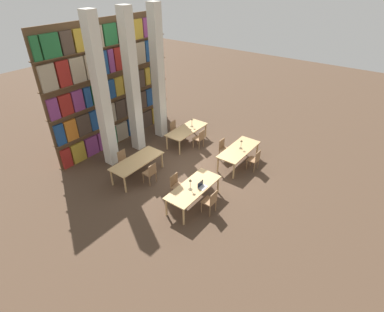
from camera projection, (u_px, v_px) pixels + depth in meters
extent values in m
plane|color=#4C3828|center=(189.00, 168.00, 12.54)|extent=(40.00, 40.00, 0.00)
cube|color=brown|center=(114.00, 85.00, 13.19)|extent=(6.58, 0.06, 5.50)
cube|color=brown|center=(121.00, 139.00, 14.65)|extent=(6.58, 0.35, 0.03)
cube|color=maroon|center=(66.00, 158.00, 12.37)|extent=(0.41, 0.20, 0.86)
cube|color=#B7932D|center=(78.00, 152.00, 12.76)|extent=(0.62, 0.20, 0.86)
cube|color=#84387A|center=(91.00, 146.00, 13.22)|extent=(0.60, 0.20, 0.86)
cube|color=#84387A|center=(103.00, 140.00, 13.65)|extent=(0.54, 0.20, 0.86)
cube|color=#236B38|center=(112.00, 136.00, 14.02)|extent=(0.43, 0.20, 0.86)
cube|color=tan|center=(121.00, 131.00, 14.41)|extent=(0.68, 0.20, 0.86)
cube|color=navy|center=(131.00, 126.00, 14.84)|extent=(0.45, 0.20, 0.86)
cube|color=#47382D|center=(138.00, 123.00, 15.19)|extent=(0.44, 0.20, 0.86)
cube|color=#47382D|center=(146.00, 119.00, 15.58)|extent=(0.64, 0.20, 0.86)
cube|color=#B7932D|center=(154.00, 115.00, 15.96)|extent=(0.33, 0.20, 0.86)
cube|color=maroon|center=(159.00, 113.00, 16.23)|extent=(0.42, 0.20, 0.86)
cube|color=#47382D|center=(164.00, 110.00, 16.50)|extent=(0.26, 0.20, 0.86)
cube|color=brown|center=(119.00, 119.00, 14.06)|extent=(6.58, 0.35, 0.03)
cube|color=navy|center=(59.00, 135.00, 11.77)|extent=(0.38, 0.20, 0.87)
cube|color=orange|center=(70.00, 130.00, 12.10)|extent=(0.52, 0.20, 0.87)
cube|color=#47382D|center=(83.00, 125.00, 12.51)|extent=(0.63, 0.20, 0.87)
cube|color=navy|center=(96.00, 119.00, 12.95)|extent=(0.61, 0.20, 0.87)
cube|color=#B7932D|center=(105.00, 116.00, 13.28)|extent=(0.28, 0.20, 0.87)
cube|color=tan|center=(111.00, 113.00, 13.54)|extent=(0.35, 0.20, 0.87)
cube|color=#47382D|center=(120.00, 109.00, 13.88)|extent=(0.55, 0.20, 0.87)
cube|color=#47382D|center=(127.00, 106.00, 14.19)|extent=(0.30, 0.20, 0.87)
cube|color=navy|center=(132.00, 104.00, 14.43)|extent=(0.27, 0.20, 0.87)
cube|color=#47382D|center=(140.00, 101.00, 14.78)|extent=(0.69, 0.20, 0.87)
cube|color=navy|center=(148.00, 97.00, 15.17)|extent=(0.39, 0.20, 0.87)
cube|color=#47382D|center=(156.00, 94.00, 15.58)|extent=(0.66, 0.20, 0.87)
cube|color=#47382D|center=(163.00, 91.00, 15.91)|extent=(0.27, 0.20, 0.87)
cube|color=brown|center=(115.00, 96.00, 13.47)|extent=(6.58, 0.35, 0.03)
cube|color=#84387A|center=(53.00, 109.00, 11.20)|extent=(0.40, 0.20, 0.82)
cube|color=maroon|center=(65.00, 105.00, 11.55)|extent=(0.52, 0.20, 0.82)
cube|color=#84387A|center=(77.00, 101.00, 11.92)|extent=(0.47, 0.20, 0.82)
cube|color=navy|center=(87.00, 97.00, 12.24)|extent=(0.31, 0.20, 0.82)
cube|color=#236B38|center=(98.00, 93.00, 12.62)|extent=(0.67, 0.20, 0.82)
cube|color=navy|center=(109.00, 89.00, 13.03)|extent=(0.50, 0.20, 0.82)
cube|color=#B7932D|center=(118.00, 86.00, 13.37)|extent=(0.45, 0.20, 0.82)
cube|color=#B7932D|center=(125.00, 84.00, 13.65)|extent=(0.28, 0.20, 0.82)
cube|color=tan|center=(130.00, 82.00, 13.87)|extent=(0.29, 0.20, 0.82)
cube|color=#47382D|center=(138.00, 79.00, 14.22)|extent=(0.66, 0.20, 0.82)
cube|color=#B7932D|center=(147.00, 76.00, 14.61)|extent=(0.32, 0.20, 0.82)
cube|color=navy|center=(155.00, 73.00, 14.98)|extent=(0.65, 0.20, 0.82)
cube|color=maroon|center=(161.00, 71.00, 15.34)|extent=(0.27, 0.20, 0.82)
cube|color=brown|center=(112.00, 72.00, 12.89)|extent=(6.58, 0.35, 0.03)
cube|color=tan|center=(47.00, 78.00, 10.65)|extent=(0.60, 0.20, 0.96)
cube|color=maroon|center=(63.00, 74.00, 11.07)|extent=(0.50, 0.20, 0.96)
cube|color=tan|center=(77.00, 70.00, 11.48)|extent=(0.61, 0.20, 0.96)
cube|color=tan|center=(90.00, 66.00, 11.90)|extent=(0.51, 0.20, 0.96)
cube|color=navy|center=(101.00, 63.00, 12.27)|extent=(0.54, 0.20, 0.96)
cube|color=#84387A|center=(110.00, 61.00, 12.59)|extent=(0.27, 0.20, 0.96)
cube|color=maroon|center=(117.00, 59.00, 12.86)|extent=(0.41, 0.20, 0.96)
cube|color=navy|center=(125.00, 57.00, 13.16)|extent=(0.37, 0.20, 0.96)
cube|color=tan|center=(132.00, 55.00, 13.43)|extent=(0.28, 0.20, 0.96)
cube|color=tan|center=(139.00, 53.00, 13.75)|extent=(0.59, 0.20, 0.96)
cube|color=navy|center=(149.00, 50.00, 14.17)|extent=(0.54, 0.20, 0.96)
cube|color=tan|center=(158.00, 48.00, 14.59)|extent=(0.64, 0.20, 0.96)
cube|color=brown|center=(108.00, 46.00, 12.30)|extent=(6.58, 0.35, 0.03)
cube|color=#236B38|center=(35.00, 49.00, 9.99)|extent=(0.27, 0.20, 0.82)
cube|color=#236B38|center=(50.00, 46.00, 10.35)|extent=(0.68, 0.20, 0.82)
cube|color=#47382D|center=(66.00, 43.00, 10.79)|extent=(0.47, 0.20, 0.82)
cube|color=#B7932D|center=(81.00, 40.00, 11.21)|extent=(0.64, 0.20, 0.82)
cube|color=tan|center=(95.00, 37.00, 11.67)|extent=(0.60, 0.20, 0.82)
cube|color=#236B38|center=(109.00, 34.00, 12.14)|extent=(0.65, 0.20, 0.82)
cube|color=#47382D|center=(120.00, 32.00, 12.52)|extent=(0.31, 0.20, 0.82)
cube|color=navy|center=(126.00, 31.00, 12.76)|extent=(0.35, 0.20, 0.82)
cube|color=#B7932D|center=(136.00, 29.00, 13.14)|extent=(0.68, 0.20, 0.82)
cube|color=#84387A|center=(147.00, 27.00, 13.60)|extent=(0.55, 0.20, 0.82)
cube|color=orange|center=(156.00, 25.00, 14.02)|extent=(0.61, 0.20, 0.82)
cube|color=silver|center=(102.00, 96.00, 11.37)|extent=(0.44, 0.44, 6.00)
cube|color=silver|center=(132.00, 85.00, 12.45)|extent=(0.44, 0.44, 6.00)
cube|color=silver|center=(158.00, 75.00, 13.52)|extent=(0.44, 0.44, 6.00)
cube|color=tan|center=(193.00, 187.00, 10.31)|extent=(2.21, 0.90, 0.04)
cylinder|color=tan|center=(184.00, 216.00, 9.62)|extent=(0.07, 0.07, 0.70)
cylinder|color=tan|center=(218.00, 185.00, 11.01)|extent=(0.07, 0.07, 0.70)
cylinder|color=tan|center=(166.00, 207.00, 9.99)|extent=(0.07, 0.07, 0.70)
cylinder|color=tan|center=(202.00, 178.00, 11.39)|extent=(0.07, 0.07, 0.70)
cylinder|color=olive|center=(202.00, 207.00, 10.18)|extent=(0.04, 0.04, 0.44)
cylinder|color=olive|center=(207.00, 202.00, 10.42)|extent=(0.04, 0.04, 0.44)
cylinder|color=olive|center=(210.00, 211.00, 10.01)|extent=(0.04, 0.04, 0.44)
cylinder|color=olive|center=(216.00, 206.00, 10.25)|extent=(0.04, 0.04, 0.44)
cube|color=olive|center=(209.00, 201.00, 10.09)|extent=(0.42, 0.40, 0.04)
cube|color=olive|center=(214.00, 198.00, 9.87)|extent=(0.40, 0.03, 0.42)
cylinder|color=olive|center=(185.00, 191.00, 10.93)|extent=(0.04, 0.04, 0.44)
cylinder|color=olive|center=(179.00, 196.00, 10.68)|extent=(0.04, 0.04, 0.44)
cylinder|color=olive|center=(178.00, 187.00, 11.10)|extent=(0.04, 0.04, 0.44)
cylinder|color=olive|center=(171.00, 192.00, 10.86)|extent=(0.04, 0.04, 0.44)
cube|color=olive|center=(178.00, 186.00, 10.77)|extent=(0.42, 0.40, 0.04)
cube|color=olive|center=(174.00, 179.00, 10.74)|extent=(0.40, 0.03, 0.42)
cylinder|color=brown|center=(190.00, 189.00, 10.17)|extent=(0.14, 0.14, 0.01)
cylinder|color=brown|center=(190.00, 185.00, 10.08)|extent=(0.02, 0.02, 0.34)
cone|color=brown|center=(190.00, 180.00, 9.97)|extent=(0.11, 0.11, 0.07)
cube|color=silver|center=(203.00, 187.00, 10.25)|extent=(0.32, 0.22, 0.01)
cube|color=black|center=(200.00, 184.00, 10.25)|extent=(0.32, 0.01, 0.20)
cube|color=tan|center=(239.00, 149.00, 12.45)|extent=(2.21, 0.90, 0.04)
cylinder|color=tan|center=(234.00, 171.00, 11.77)|extent=(0.07, 0.07, 0.70)
cylinder|color=tan|center=(257.00, 150.00, 13.16)|extent=(0.07, 0.07, 0.70)
cylinder|color=tan|center=(218.00, 165.00, 12.14)|extent=(0.07, 0.07, 0.70)
cylinder|color=tan|center=(242.00, 145.00, 13.53)|extent=(0.07, 0.07, 0.70)
cylinder|color=olive|center=(247.00, 165.00, 12.36)|extent=(0.04, 0.04, 0.44)
cylinder|color=olive|center=(251.00, 161.00, 12.60)|extent=(0.04, 0.04, 0.44)
cylinder|color=olive|center=(254.00, 168.00, 12.18)|extent=(0.04, 0.04, 0.44)
cylinder|color=olive|center=(258.00, 164.00, 12.43)|extent=(0.04, 0.04, 0.44)
cube|color=olive|center=(253.00, 160.00, 12.26)|extent=(0.42, 0.40, 0.04)
cube|color=olive|center=(258.00, 156.00, 12.05)|extent=(0.40, 0.03, 0.42)
cylinder|color=olive|center=(230.00, 154.00, 13.11)|extent=(0.04, 0.04, 0.44)
cylinder|color=olive|center=(226.00, 157.00, 12.86)|extent=(0.04, 0.04, 0.44)
cylinder|color=olive|center=(224.00, 151.00, 13.28)|extent=(0.04, 0.04, 0.44)
cylinder|color=olive|center=(219.00, 155.00, 13.03)|extent=(0.04, 0.04, 0.44)
cube|color=olive|center=(225.00, 150.00, 12.94)|extent=(0.42, 0.40, 0.04)
cube|color=olive|center=(222.00, 144.00, 12.91)|extent=(0.40, 0.03, 0.42)
cylinder|color=brown|center=(241.00, 148.00, 12.48)|extent=(0.14, 0.14, 0.01)
cylinder|color=brown|center=(241.00, 145.00, 12.39)|extent=(0.02, 0.02, 0.32)
cone|color=brown|center=(241.00, 141.00, 12.28)|extent=(0.11, 0.11, 0.07)
cube|color=tan|center=(137.00, 161.00, 11.72)|extent=(2.21, 0.90, 0.04)
cylinder|color=tan|center=(125.00, 185.00, 11.03)|extent=(0.07, 0.07, 0.70)
cylinder|color=tan|center=(162.00, 160.00, 12.42)|extent=(0.07, 0.07, 0.70)
cylinder|color=tan|center=(112.00, 177.00, 11.41)|extent=(0.07, 0.07, 0.70)
cylinder|color=tan|center=(149.00, 155.00, 12.80)|extent=(0.07, 0.07, 0.70)
cylinder|color=olive|center=(143.00, 178.00, 11.58)|extent=(0.04, 0.04, 0.44)
cylinder|color=olive|center=(150.00, 174.00, 11.82)|extent=(0.04, 0.04, 0.44)
cylinder|color=olive|center=(150.00, 181.00, 11.41)|extent=(0.04, 0.04, 0.44)
cylinder|color=olive|center=(156.00, 177.00, 11.65)|extent=(0.04, 0.04, 0.44)
cube|color=olive|center=(149.00, 173.00, 11.49)|extent=(0.42, 0.40, 0.04)
cube|color=olive|center=(152.00, 169.00, 11.27)|extent=(0.40, 0.03, 0.42)
cylinder|color=olive|center=(132.00, 166.00, 12.33)|extent=(0.04, 0.04, 0.44)
cylinder|color=olive|center=(126.00, 169.00, 12.09)|extent=(0.04, 0.04, 0.44)
cylinder|color=olive|center=(126.00, 163.00, 12.50)|extent=(0.04, 0.04, 0.44)
cylinder|color=olive|center=(120.00, 167.00, 12.26)|extent=(0.04, 0.04, 0.44)
cube|color=olive|center=(125.00, 161.00, 12.17)|extent=(0.42, 0.40, 0.04)
cube|color=olive|center=(121.00, 155.00, 12.14)|extent=(0.40, 0.03, 0.42)
cube|color=tan|center=(187.00, 129.00, 13.99)|extent=(2.21, 0.90, 0.04)
cylinder|color=tan|center=(179.00, 148.00, 13.30)|extent=(0.07, 0.07, 0.70)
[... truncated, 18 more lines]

